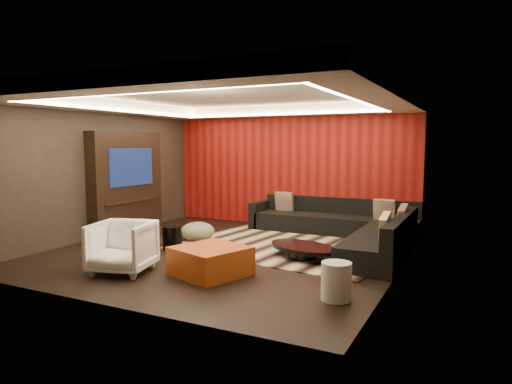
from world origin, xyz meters
The scene contains 26 objects.
floor centered at (0.00, 0.00, -0.01)m, with size 6.00×6.00×0.02m, color black.
ceiling centered at (0.00, 0.00, 2.81)m, with size 6.00×6.00×0.02m, color silver.
wall_back centered at (0.00, 3.01, 1.40)m, with size 6.00×0.02×2.80m, color black.
wall_left centered at (-3.01, 0.00, 1.40)m, with size 0.02×6.00×2.80m, color black.
wall_right centered at (3.01, 0.00, 1.40)m, with size 0.02×6.00×2.80m, color black.
red_feature_wall centered at (0.00, 2.97, 1.40)m, with size 5.98×0.05×2.78m, color #6B0C0A.
soffit_back centered at (0.00, 2.70, 2.69)m, with size 6.00×0.60×0.22m, color silver.
soffit_front centered at (0.00, -2.70, 2.69)m, with size 6.00×0.60×0.22m, color silver.
soffit_left centered at (-2.70, 0.00, 2.69)m, with size 0.60×4.80×0.22m, color silver.
soffit_right centered at (2.70, 0.00, 2.69)m, with size 0.60×4.80×0.22m, color silver.
cove_back centered at (0.00, 2.36, 2.60)m, with size 4.80×0.08×0.04m, color #FFD899.
cove_front centered at (0.00, -2.36, 2.60)m, with size 4.80×0.08×0.04m, color #FFD899.
cove_left centered at (-2.36, 0.00, 2.60)m, with size 0.08×4.80×0.04m, color #FFD899.
cove_right centered at (2.36, 0.00, 2.60)m, with size 0.08×4.80×0.04m, color #FFD899.
tv_surround centered at (-2.85, 0.60, 1.10)m, with size 0.30×2.00×2.20m, color black.
tv_screen centered at (-2.69, 0.60, 1.45)m, with size 0.04×1.30×0.80m, color black.
tv_shelf centered at (-2.69, 0.60, 0.70)m, with size 0.04×1.60×0.04m, color black.
rug centered at (0.78, 0.96, 0.01)m, with size 4.00×3.00×0.02m, color #C0B28C.
coffee_table centered at (1.41, 0.15, 0.13)m, with size 1.31×1.31×0.22m, color black.
drum_stool centered at (-0.97, -0.29, 0.23)m, with size 0.36×0.36×0.42m, color black.
striped_pouf centered at (-0.97, 0.54, 0.20)m, with size 0.67×0.67×0.37m, color beige.
white_side_table centered at (2.50, -1.57, 0.24)m, with size 0.38×0.38×0.48m, color silver.
orange_ottoman centered at (0.51, -1.33, 0.21)m, with size 0.95×0.95×0.42m, color #983D13.
armchair centered at (-0.76, -1.81, 0.39)m, with size 0.84×0.86×0.78m, color white.
sectional_sofa centered at (1.73, 1.86, 0.26)m, with size 3.65×3.50×0.75m.
throw_pillows centered at (1.97, 1.70, 0.62)m, with size 3.11×2.73×0.50m.
Camera 1 is at (4.07, -6.97, 1.94)m, focal length 32.00 mm.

